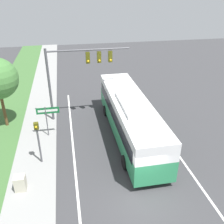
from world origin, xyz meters
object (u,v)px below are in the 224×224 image
object	(u,v)px
signal_gantry	(77,68)
street_sign	(47,115)
bus	(130,115)
pedestrian_signal	(38,136)
utility_cabinet	(20,183)

from	to	relation	value
signal_gantry	street_sign	size ratio (longest dim) A/B	2.63
signal_gantry	street_sign	bearing A→B (deg)	-135.26
bus	street_sign	distance (m)	6.19
signal_gantry	pedestrian_signal	distance (m)	7.03
street_sign	bus	bearing A→B (deg)	-10.20
signal_gantry	bus	bearing A→B (deg)	-46.23
bus	street_sign	size ratio (longest dim) A/B	4.68
pedestrian_signal	street_sign	bearing A→B (deg)	82.17
bus	signal_gantry	distance (m)	5.79
signal_gantry	utility_cabinet	world-z (taller)	signal_gantry
street_sign	utility_cabinet	world-z (taller)	street_sign
street_sign	utility_cabinet	distance (m)	5.94
utility_cabinet	signal_gantry	bearing A→B (deg)	63.58
street_sign	signal_gantry	bearing A→B (deg)	44.74
pedestrian_signal	utility_cabinet	world-z (taller)	pedestrian_signal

